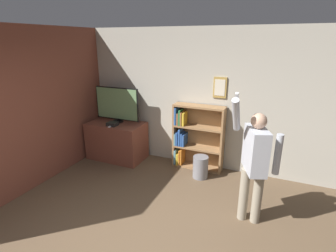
# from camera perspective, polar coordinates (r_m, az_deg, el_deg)

# --- Properties ---
(wall_back) EXTENTS (6.73, 0.09, 2.70)m
(wall_back) POSITION_cam_1_polar(r_m,az_deg,el_deg) (5.14, 7.26, 5.62)
(wall_back) COLOR #B2AD9E
(wall_back) RESTS_ON ground_plane
(wall_side_brick) EXTENTS (0.06, 4.64, 2.70)m
(wall_side_brick) POSITION_cam_1_polar(r_m,az_deg,el_deg) (5.12, -25.14, 3.97)
(wall_side_brick) COLOR brown
(wall_side_brick) RESTS_ON ground_plane
(tv_ledge) EXTENTS (1.18, 0.68, 0.79)m
(tv_ledge) POSITION_cam_1_polar(r_m,az_deg,el_deg) (5.76, -11.05, -3.12)
(tv_ledge) COLOR brown
(tv_ledge) RESTS_ON ground_plane
(television) EXTENTS (1.00, 0.22, 0.74)m
(television) POSITION_cam_1_polar(r_m,az_deg,el_deg) (5.60, -11.02, 4.63)
(television) COLOR black
(television) RESTS_ON tv_ledge
(game_console) EXTENTS (0.20, 0.18, 0.07)m
(game_console) POSITION_cam_1_polar(r_m,az_deg,el_deg) (5.46, -11.99, 0.45)
(game_console) COLOR black
(game_console) RESTS_ON tv_ledge
(remote_loose) EXTENTS (0.04, 0.14, 0.02)m
(remote_loose) POSITION_cam_1_polar(r_m,az_deg,el_deg) (5.41, -12.39, -0.04)
(remote_loose) COLOR white
(remote_loose) RESTS_ON tv_ledge
(bookshelf) EXTENTS (0.99, 0.28, 1.29)m
(bookshelf) POSITION_cam_1_polar(r_m,az_deg,el_deg) (5.20, 5.55, -2.43)
(bookshelf) COLOR #997047
(bookshelf) RESTS_ON ground_plane
(person) EXTENTS (0.63, 0.57, 1.87)m
(person) POSITION_cam_1_polar(r_m,az_deg,el_deg) (3.68, 18.33, -6.72)
(person) COLOR gray
(person) RESTS_ON ground_plane
(waste_bin) EXTENTS (0.28, 0.28, 0.42)m
(waste_bin) POSITION_cam_1_polar(r_m,az_deg,el_deg) (4.97, 7.08, -8.85)
(waste_bin) COLOR gray
(waste_bin) RESTS_ON ground_plane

